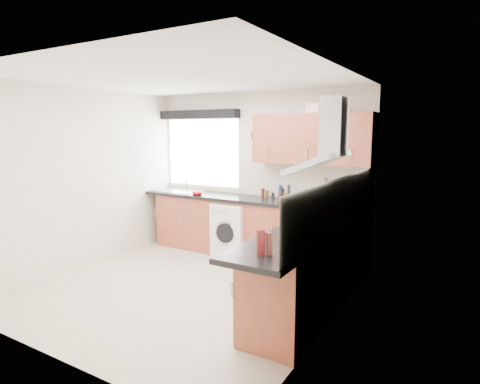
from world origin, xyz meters
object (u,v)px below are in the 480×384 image
Objects in this scene: extractor_hood at (326,144)px; upper_cabinets at (312,139)px; oven at (313,268)px; washing_machine at (235,229)px.

upper_cabinets is (-0.65, 1.33, 0.03)m from extractor_hood.
washing_machine is (-1.68, 1.12, -0.01)m from oven.
upper_cabinets is at bearing 12.71° from washing_machine.
extractor_hood reaches higher than washing_machine.
upper_cabinets reaches higher than extractor_hood.
washing_machine is at bearing 147.77° from extractor_hood.
oven reaches higher than washing_machine.
extractor_hood is 2.51m from washing_machine.
upper_cabinets is 1.80m from washing_machine.
upper_cabinets is at bearing 112.54° from oven.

